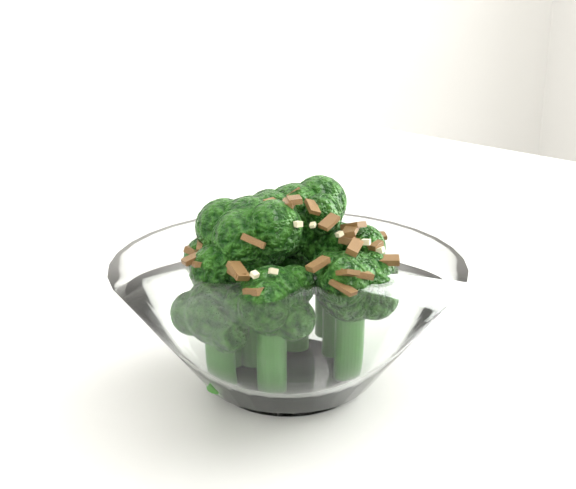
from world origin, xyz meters
name	(u,v)px	position (x,y,z in m)	size (l,w,h in m)	color
table	(192,410)	(0.00, 0.10, 0.68)	(1.41, 1.18, 0.75)	white
broccoli_dish	(287,309)	(0.02, -0.01, 0.80)	(0.20, 0.20, 0.11)	white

